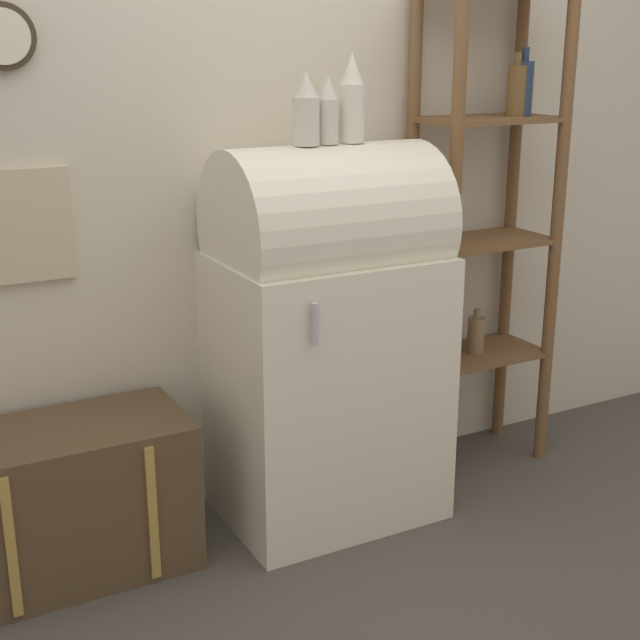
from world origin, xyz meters
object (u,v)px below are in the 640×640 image
refrigerator (327,334)px  vase_center (329,112)px  vase_left (306,111)px  vase_right (352,101)px  suitcase_trunk (68,500)px

refrigerator → vase_center: (0.00, -0.01, 0.77)m
vase_left → vase_right: bearing=4.5°
suitcase_trunk → vase_left: vase_left is taller
vase_left → vase_center: size_ratio=1.06×
refrigerator → vase_left: size_ratio=5.72×
vase_center → vase_right: bearing=4.4°
refrigerator → vase_center: size_ratio=6.08×
vase_left → suitcase_trunk: bearing=176.7°
vase_right → vase_left: bearing=-175.5°
suitcase_trunk → vase_right: vase_right is taller
suitcase_trunk → vase_left: bearing=-3.3°
refrigerator → vase_center: bearing=-62.3°
vase_center → vase_right: 0.10m
refrigerator → vase_left: bearing=-171.6°
refrigerator → suitcase_trunk: 1.04m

